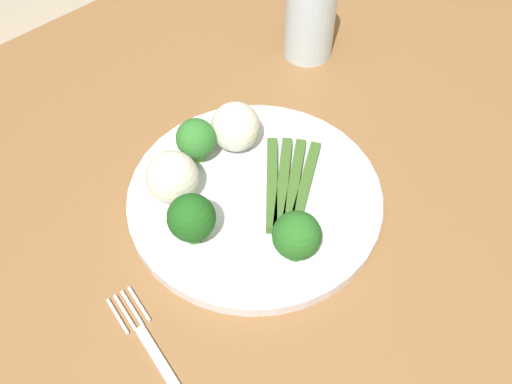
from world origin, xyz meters
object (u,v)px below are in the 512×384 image
plate (256,199)px  broccoli_outer_edge (196,139)px  fork (156,355)px  broccoli_front (193,220)px  cauliflower_right (172,177)px  water_glass (310,15)px  dining_table (284,228)px  asparagus_bundle (288,184)px  cauliflower_edge (236,127)px  broccoli_back (297,236)px

plate → broccoli_outer_edge: (-0.01, 0.09, 0.04)m
fork → broccoli_front: bearing=-49.3°
cauliflower_right → water_glass: (0.30, 0.09, 0.02)m
plate → dining_table: bearing=2.1°
broccoli_front → fork: 0.14m
broccoli_outer_edge → cauliflower_right: (-0.05, -0.02, -0.00)m
fork → plate: bearing=-62.4°
dining_table → asparagus_bundle: (-0.02, -0.02, 0.13)m
broccoli_outer_edge → fork: broccoli_outer_edge is taller
broccoli_front → fork: (-0.11, -0.07, -0.05)m
asparagus_bundle → cauliflower_edge: cauliflower_edge is taller
broccoli_front → asparagus_bundle: bearing=-7.7°
broccoli_back → fork: broccoli_back is taller
dining_table → cauliflower_edge: cauliflower_edge is taller
fork → cauliflower_edge: bearing=-50.2°
plate → cauliflower_right: cauliflower_right is taller
dining_table → broccoli_back: broccoli_back is taller
dining_table → cauliflower_edge: size_ratio=19.42×
cauliflower_edge → broccoli_back: bearing=-110.3°
broccoli_back → broccoli_front: 0.11m
broccoli_back → cauliflower_right: (-0.04, 0.15, -0.01)m
asparagus_bundle → cauliflower_right: bearing=102.3°
cauliflower_edge → water_glass: bearing=20.6°
plate → broccoli_outer_edge: bearing=98.6°
water_glass → asparagus_bundle: bearing=-140.7°
plate → asparagus_bundle: bearing=-27.0°
broccoli_back → cauliflower_edge: bearing=69.7°
plate → asparagus_bundle: (0.03, -0.02, 0.01)m
plate → water_glass: water_glass is taller
broccoli_back → fork: (-0.17, 0.02, -0.05)m
broccoli_back → fork: bearing=174.7°
broccoli_outer_edge → water_glass: size_ratio=0.47×
broccoli_outer_edge → broccoli_front: size_ratio=0.92×
broccoli_front → fork: bearing=-147.1°
dining_table → fork: (-0.25, -0.07, 0.11)m
dining_table → plate: 0.13m
cauliflower_edge → cauliflower_right: bearing=-173.9°
asparagus_bundle → fork: size_ratio=0.79×
broccoli_front → cauliflower_right: 0.07m
broccoli_outer_edge → water_glass: (0.25, 0.06, 0.01)m
asparagus_bundle → water_glass: size_ratio=1.07×
dining_table → broccoli_outer_edge: 0.19m
plate → fork: (-0.19, -0.07, -0.01)m
dining_table → broccoli_front: bearing=-178.8°
broccoli_front → fork: size_ratio=0.37×
asparagus_bundle → cauliflower_edge: bearing=50.1°
cauliflower_right → broccoli_front: bearing=-108.6°
asparagus_bundle → broccoli_back: broccoli_back is taller
plate → cauliflower_edge: bearing=64.4°
plate → water_glass: bearing=32.2°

